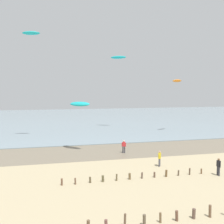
# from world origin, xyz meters

# --- Properties ---
(wet_sand_strip) EXTENTS (120.00, 8.47, 0.01)m
(wet_sand_strip) POSITION_xyz_m (0.00, 24.35, 0.00)
(wet_sand_strip) COLOR #7A6D59
(wet_sand_strip) RESTS_ON ground
(sea) EXTENTS (160.00, 70.00, 0.10)m
(sea) POSITION_xyz_m (0.00, 63.59, 0.05)
(sea) COLOR #7F939E
(sea) RESTS_ON ground
(groyne_near) EXTENTS (13.98, 0.34, 0.83)m
(groyne_near) POSITION_xyz_m (7.39, 5.62, 0.36)
(groyne_near) COLOR brown
(groyne_near) RESTS_ON ground
(groyne_mid) EXTENTS (13.77, 0.33, 0.68)m
(groyne_mid) POSITION_xyz_m (5.81, 13.36, 0.29)
(groyne_mid) COLOR brown
(groyne_mid) RESTS_ON ground
(person_by_waterline) EXTENTS (0.39, 0.47, 1.71)m
(person_by_waterline) POSITION_xyz_m (9.81, 16.55, 0.92)
(person_by_waterline) COLOR #4C4C56
(person_by_waterline) RESTS_ON ground
(person_left_flank) EXTENTS (0.23, 0.57, 1.71)m
(person_left_flank) POSITION_xyz_m (14.21, 12.55, 0.92)
(person_left_flank) COLOR #383842
(person_left_flank) RESTS_ON ground
(person_far_down_beach) EXTENTS (0.54, 0.33, 1.71)m
(person_far_down_beach) POSITION_xyz_m (7.55, 23.00, 0.92)
(person_far_down_beach) COLOR #383842
(person_far_down_beach) RESTS_ON ground
(kite_aloft_0) EXTENTS (3.48, 2.69, 0.72)m
(kite_aloft_0) POSITION_xyz_m (11.80, 43.11, 15.07)
(kite_aloft_0) COLOR #19B2B7
(kite_aloft_1) EXTENTS (2.91, 2.28, 0.72)m
(kite_aloft_1) POSITION_xyz_m (21.85, 36.41, 10.04)
(kite_aloft_1) COLOR orange
(kite_aloft_2) EXTENTS (2.98, 1.49, 0.71)m
(kite_aloft_2) POSITION_xyz_m (-4.79, 34.78, 17.42)
(kite_aloft_2) COLOR #19B2B7
(kite_aloft_7) EXTENTS (3.14, 3.07, 0.84)m
(kite_aloft_7) POSITION_xyz_m (2.02, 25.27, 6.42)
(kite_aloft_7) COLOR #19B2B7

